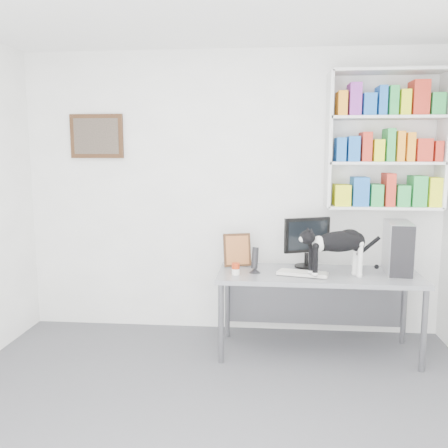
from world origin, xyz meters
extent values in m
cube|color=#515156|center=(0.00, 0.00, 0.01)|extent=(4.00, 4.00, 0.01)
cube|color=silver|center=(0.00, 2.00, 1.35)|extent=(4.00, 0.01, 2.70)
cube|color=silver|center=(0.00, -2.00, 1.35)|extent=(4.00, 0.01, 2.70)
cube|color=silver|center=(1.40, 1.85, 1.85)|extent=(1.03, 0.28, 1.24)
cube|color=#442B16|center=(-1.30, 1.97, 1.90)|extent=(0.52, 0.04, 0.42)
cube|color=gray|center=(0.80, 1.46, 0.36)|extent=(1.73, 0.69, 0.72)
cube|color=black|center=(0.71, 1.66, 0.95)|extent=(0.48, 0.36, 0.46)
cube|color=beige|center=(0.66, 1.37, 0.73)|extent=(0.44, 0.25, 0.03)
cube|color=silver|center=(1.47, 1.54, 0.94)|extent=(0.24, 0.46, 0.44)
cylinder|color=black|center=(0.25, 1.42, 0.83)|extent=(0.13, 0.13, 0.23)
cube|color=#442B16|center=(0.09, 1.66, 0.87)|extent=(0.27, 0.17, 0.31)
cylinder|color=#B22E0F|center=(0.09, 1.34, 0.77)|extent=(0.07, 0.07, 0.10)
camera|label=1|loc=(0.34, -2.56, 1.73)|focal=38.00mm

